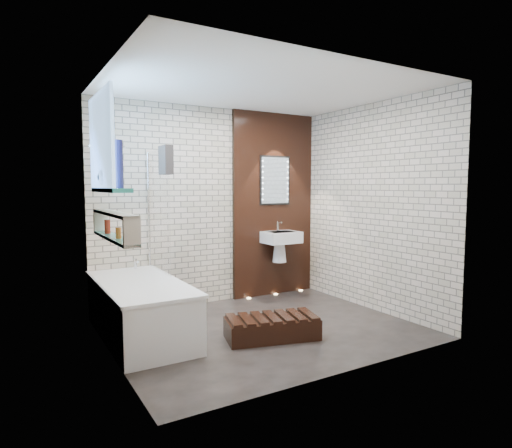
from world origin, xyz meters
TOP-DOWN VIEW (x-y plane):
  - ground at (0.00, 0.00)m, footprint 3.20×3.20m
  - room_shell at (0.00, 0.00)m, footprint 3.24×3.20m
  - walnut_panel at (0.95, 1.27)m, footprint 1.30×0.06m
  - clerestory_window at (-1.57, 0.35)m, footprint 0.18×1.00m
  - display_niche at (-1.53, 0.15)m, footprint 0.14×1.30m
  - bathtub at (-1.22, 0.45)m, footprint 0.79×1.74m
  - bath_screen at (-0.87, 0.89)m, footprint 0.01×0.78m
  - towel at (-0.87, 0.60)m, footprint 0.09×0.24m
  - shower_head at (-1.30, 0.95)m, footprint 0.18×0.18m
  - washbasin at (0.95, 1.07)m, footprint 0.50×0.36m
  - led_mirror at (0.95, 1.23)m, footprint 0.50×0.02m
  - walnut_step at (-0.07, -0.30)m, footprint 1.02×0.65m
  - niche_bottles at (-1.53, 0.28)m, footprint 0.06×0.52m
  - sill_vases at (-1.50, 0.34)m, footprint 0.21×0.54m
  - floor_uplights at (0.95, 1.20)m, footprint 0.96×0.06m

SIDE VIEW (x-z plane):
  - ground at x=0.00m, z-range 0.00..0.00m
  - floor_uplights at x=0.95m, z-range 0.00..0.01m
  - walnut_step at x=-0.07m, z-range 0.00..0.21m
  - bathtub at x=-1.22m, z-range -0.06..0.64m
  - washbasin at x=0.95m, z-range 0.50..1.08m
  - niche_bottles at x=-1.53m, z-range 1.09..1.23m
  - display_niche at x=-1.53m, z-range 1.07..1.33m
  - bath_screen at x=-0.87m, z-range 0.58..1.98m
  - walnut_panel at x=0.95m, z-range 0.00..2.60m
  - room_shell at x=0.00m, z-range 0.00..2.60m
  - led_mirror at x=0.95m, z-range 1.30..2.00m
  - sill_vases at x=-1.50m, z-range 1.47..1.91m
  - towel at x=-0.87m, z-range 1.69..2.01m
  - clerestory_window at x=-1.57m, z-range 1.43..2.37m
  - shower_head at x=-1.30m, z-range 1.99..2.01m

